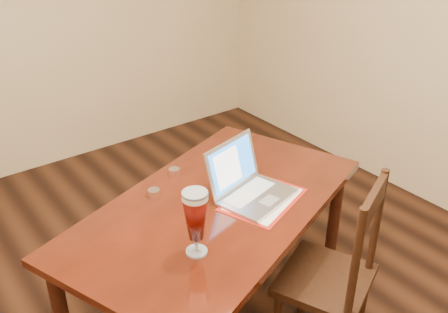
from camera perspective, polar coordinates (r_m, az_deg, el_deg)
room_shell at (r=1.70m, az=-4.72°, el=17.30°), size 4.51×5.01×2.71m
dining_table at (r=2.47m, az=-0.83°, el=-6.95°), size 1.78×1.37×1.03m
dining_chair at (r=2.47m, az=12.32°, el=-13.26°), size 0.55×0.54×1.00m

